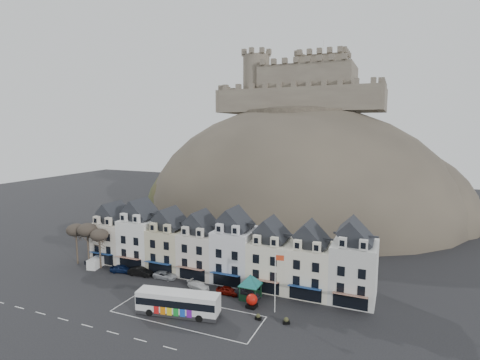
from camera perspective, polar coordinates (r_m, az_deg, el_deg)
name	(u,v)px	position (r m, az deg, el deg)	size (l,w,h in m)	color
ground	(171,315)	(58.74, -10.51, -19.61)	(300.00, 300.00, 0.00)	black
coach_bay_markings	(187,314)	(58.71, -8.06, -19.57)	(22.00, 7.50, 0.01)	silver
townhouse_terrace	(220,248)	(69.42, -3.11, -10.34)	(54.40, 9.35, 11.80)	silver
castle_hill	(298,215)	(118.67, 8.78, -5.32)	(100.00, 76.00, 68.00)	#3B352D
castle	(304,86)	(123.26, 9.66, 13.91)	(50.20, 22.20, 22.00)	brown
tree_left_far	(76,230)	(81.76, -23.74, -7.03)	(3.61, 3.61, 8.24)	#392F24
tree_left_mid	(87,230)	(79.56, -22.26, -7.10)	(3.78, 3.78, 8.64)	#392F24
tree_left_near	(99,235)	(77.68, -20.66, -7.89)	(3.43, 3.43, 7.84)	#392F24
bus	(178,302)	(57.91, -9.42, -17.89)	(12.55, 4.93, 3.46)	#262628
bus_shelter	(250,280)	(61.36, 1.60, -14.98)	(6.41, 6.41, 4.07)	#10311C
red_buoy	(252,301)	(59.53, 1.81, -17.90)	(1.73, 1.73, 2.15)	black
flagpole	(276,279)	(56.72, 5.48, -14.76)	(1.30, 0.31, 9.09)	silver
white_van	(97,262)	(80.20, -20.99, -11.61)	(2.59, 4.44, 1.90)	white
planter_west	(258,317)	(56.60, 2.79, -20.11)	(0.93, 0.62, 0.89)	black
planter_east	(286,321)	(55.88, 7.06, -20.52)	(1.08, 0.84, 0.97)	black
car_navy	(122,269)	(75.80, -17.58, -12.77)	(1.75, 4.34, 1.48)	#0C183C
car_black	(140,272)	(73.39, -14.93, -13.33)	(1.62, 4.65, 1.53)	black
car_silver	(165,275)	(71.13, -11.34, -14.04)	(2.05, 4.38, 1.24)	#BABCC2
car_white	(198,285)	(66.12, -6.35, -15.68)	(1.71, 4.20, 1.22)	white
car_maroon	(228,291)	(63.77, -1.83, -16.50)	(1.58, 3.92, 1.34)	#5B0A05
car_charcoal	(247,294)	(62.55, 1.09, -16.98)	(1.48, 4.23, 1.39)	black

